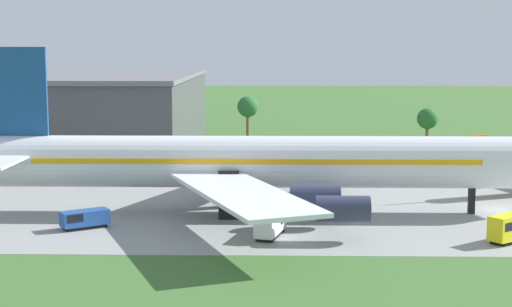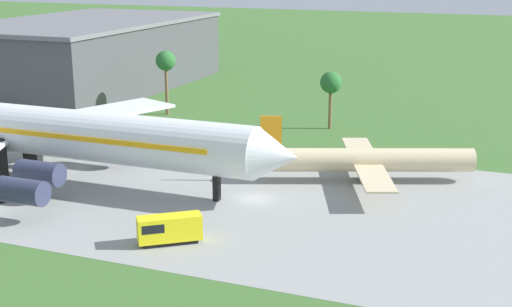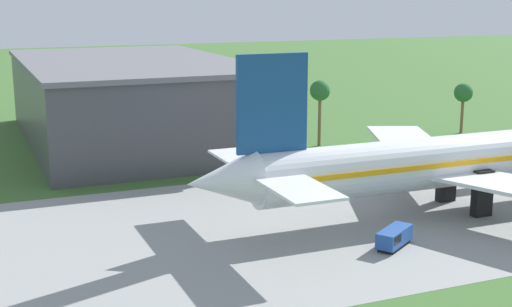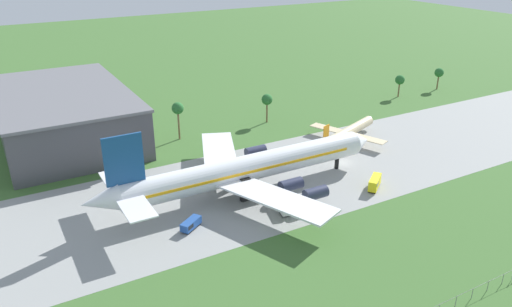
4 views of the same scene
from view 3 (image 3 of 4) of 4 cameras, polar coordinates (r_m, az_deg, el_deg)
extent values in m
cylinder|color=white|center=(93.73, 17.90, -0.27)|extent=(62.41, 6.28, 6.28)
cone|color=white|center=(76.07, -2.73, -2.21)|extent=(7.85, 5.97, 5.97)
cube|color=#EFA314|center=(93.63, 17.92, 0.01)|extent=(53.05, 6.41, 0.63)
cube|color=navy|center=(76.55, 1.31, 4.02)|extent=(8.17, 0.50, 10.68)
cube|color=white|center=(77.92, 1.07, -1.48)|extent=(5.65, 25.13, 0.30)
cube|color=white|center=(103.79, 12.32, 0.65)|extent=(17.97, 28.80, 0.44)
cylinder|color=#2D334C|center=(104.27, 17.98, -0.65)|extent=(5.65, 2.83, 2.83)
cylinder|color=#2D334C|center=(110.55, 16.89, 0.16)|extent=(5.65, 2.83, 2.83)
cube|color=black|center=(90.03, 17.65, -3.05)|extent=(2.40, 1.20, 5.70)
cube|color=black|center=(95.20, 14.99, -2.04)|extent=(2.40, 1.20, 5.70)
cube|color=black|center=(77.60, 10.97, -7.24)|extent=(4.75, 3.97, 0.40)
cube|color=#234C99|center=(77.26, 11.00, -6.52)|extent=(5.52, 4.57, 1.66)
cube|color=black|center=(75.92, 10.57, -6.65)|extent=(2.67, 2.72, 0.90)
cube|color=#47474C|center=(132.17, -10.05, 4.07)|extent=(36.00, 60.00, 14.00)
cube|color=slate|center=(131.30, -10.18, 7.27)|extent=(36.72, 61.20, 0.80)
cylinder|color=brown|center=(142.72, 16.16, 3.02)|extent=(0.56, 0.56, 7.26)
sphere|color=#28662D|center=(142.11, 16.26, 4.70)|extent=(3.60, 3.60, 3.60)
cylinder|color=brown|center=(125.75, 5.10, 2.69)|extent=(0.56, 0.56, 9.26)
sphere|color=#28662D|center=(124.95, 5.15, 5.05)|extent=(3.60, 3.60, 3.60)
camera|label=1|loc=(67.04, 88.11, -4.79)|focal=55.00mm
camera|label=2|loc=(119.99, 69.71, 5.28)|focal=50.00mm
camera|label=4|loc=(39.97, 145.70, 38.89)|focal=35.00mm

